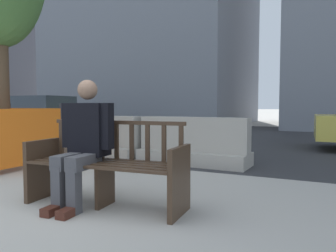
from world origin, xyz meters
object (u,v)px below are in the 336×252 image
object	(u,v)px
seated_person	(84,139)
construction_fence	(3,135)
street_bench	(106,168)
jersey_barrier_left	(97,140)
car_sedan_mid	(42,115)
jersey_barrier_centre	(193,145)

from	to	relation	value
seated_person	construction_fence	distance (m)	2.98
street_bench	jersey_barrier_left	bearing A→B (deg)	129.75
street_bench	car_sedan_mid	size ratio (longest dim) A/B	0.37
car_sedan_mid	street_bench	bearing A→B (deg)	-39.56
seated_person	jersey_barrier_left	distance (m)	3.32
street_bench	car_sedan_mid	world-z (taller)	car_sedan_mid
jersey_barrier_left	seated_person	bearing A→B (deg)	-54.13
construction_fence	car_sedan_mid	xyz separation A→B (m)	(-4.79, 5.34, 0.16)
street_bench	construction_fence	distance (m)	3.17
seated_person	construction_fence	xyz separation A→B (m)	(-2.74, 1.15, -0.15)
street_bench	jersey_barrier_left	world-z (taller)	street_bench
seated_person	street_bench	bearing A→B (deg)	17.70
car_sedan_mid	construction_fence	bearing A→B (deg)	-48.10
jersey_barrier_left	car_sedan_mid	bearing A→B (deg)	145.75
seated_person	car_sedan_mid	size ratio (longest dim) A/B	0.28
construction_fence	jersey_barrier_centre	bearing A→B (deg)	28.69
jersey_barrier_left	car_sedan_mid	xyz separation A→B (m)	(-5.60, 3.81, 0.36)
street_bench	jersey_barrier_left	xyz separation A→B (m)	(-2.16, 2.60, -0.06)
street_bench	jersey_barrier_left	size ratio (longest dim) A/B	0.85
street_bench	jersey_barrier_centre	xyz separation A→B (m)	(-0.07, 2.66, -0.06)
jersey_barrier_centre	car_sedan_mid	bearing A→B (deg)	153.98
jersey_barrier_centre	jersey_barrier_left	distance (m)	2.09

